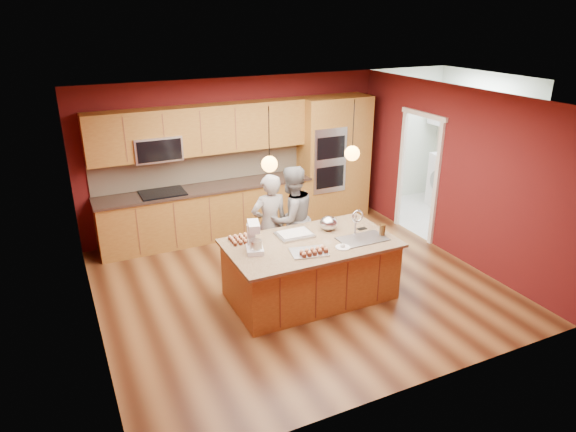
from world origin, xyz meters
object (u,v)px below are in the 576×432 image
mixing_bowl (329,223)px  stand_mixer (254,239)px  person_right (291,219)px  island (311,269)px  person_left (270,225)px

mixing_bowl → stand_mixer: bearing=-170.2°
stand_mixer → mixing_bowl: (1.22, 0.21, -0.07)m
person_right → stand_mixer: 1.28m
stand_mixer → mixing_bowl: stand_mixer is taller
island → person_left: (-0.23, 0.90, 0.35)m
island → mixing_bowl: island is taller
stand_mixer → mixing_bowl: size_ratio=1.62×
person_right → island: bearing=70.0°
person_left → person_right: size_ratio=0.96×
person_left → person_right: bearing=-179.8°
person_left → stand_mixer: 1.05m
person_right → mixing_bowl: person_right is taller
person_left → person_right: (0.35, 0.00, 0.03)m
island → person_left: person_left is taller
person_left → stand_mixer: person_left is taller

